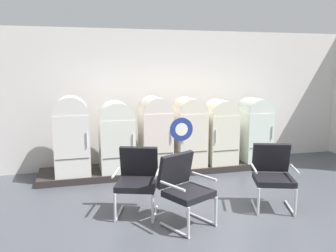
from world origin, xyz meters
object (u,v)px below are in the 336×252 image
(armchair_right, at_px, (273,172))
(sign_stand, at_px, (181,157))
(refrigerator_3, at_px, (189,130))
(armchair_left, at_px, (137,177))
(refrigerator_1, at_px, (116,135))
(armchair_center, at_px, (184,185))
(refrigerator_0, at_px, (72,133))
(refrigerator_4, at_px, (220,130))
(refrigerator_2, at_px, (155,130))
(refrigerator_5, at_px, (254,128))

(armchair_right, height_order, sign_stand, sign_stand)
(sign_stand, bearing_deg, refrigerator_3, 64.89)
(armchair_left, xyz_separation_m, sign_stand, (0.93, 0.75, 0.05))
(refrigerator_1, relative_size, armchair_right, 1.39)
(armchair_right, bearing_deg, armchair_center, -172.07)
(refrigerator_3, xyz_separation_m, armchair_right, (0.66, -2.24, -0.33))
(refrigerator_0, height_order, refrigerator_3, refrigerator_0)
(refrigerator_1, xyz_separation_m, armchair_center, (0.65, -2.43, -0.30))
(refrigerator_0, relative_size, refrigerator_3, 1.06)
(refrigerator_4, bearing_deg, armchair_center, -123.58)
(refrigerator_0, height_order, armchair_left, refrigerator_0)
(refrigerator_3, xyz_separation_m, refrigerator_4, (0.71, -0.03, -0.03))
(refrigerator_0, distance_m, refrigerator_2, 1.68)
(refrigerator_2, height_order, refrigerator_5, refrigerator_2)
(refrigerator_0, height_order, sign_stand, refrigerator_0)
(refrigerator_1, height_order, armchair_left, refrigerator_1)
(refrigerator_3, distance_m, armchair_center, 2.64)
(refrigerator_1, bearing_deg, armchair_center, -74.95)
(refrigerator_0, distance_m, armchair_center, 2.89)
(refrigerator_0, distance_m, refrigerator_4, 3.14)
(refrigerator_2, height_order, armchair_left, refrigerator_2)
(refrigerator_5, bearing_deg, armchair_center, -135.00)
(refrigerator_0, height_order, armchair_right, refrigerator_0)
(refrigerator_3, relative_size, armchair_right, 1.43)
(refrigerator_0, bearing_deg, sign_stand, -30.56)
(refrigerator_0, xyz_separation_m, refrigerator_4, (3.14, 0.01, -0.08))
(sign_stand, bearing_deg, armchair_left, -141.11)
(refrigerator_2, bearing_deg, armchair_center, -93.64)
(refrigerator_5, bearing_deg, refrigerator_1, -179.83)
(refrigerator_1, xyz_separation_m, armchair_right, (2.21, -2.21, -0.30))
(refrigerator_4, relative_size, armchair_center, 1.37)
(refrigerator_5, xyz_separation_m, armchair_right, (-0.88, -2.22, -0.30))
(refrigerator_3, relative_size, armchair_left, 1.43)
(refrigerator_1, bearing_deg, sign_stand, -47.97)
(refrigerator_2, xyz_separation_m, armchair_right, (1.40, -2.24, -0.35))
(armchair_left, xyz_separation_m, armchair_right, (2.13, -0.34, 0.00))
(refrigerator_5, height_order, armchair_right, refrigerator_5)
(refrigerator_5, xyz_separation_m, armchair_left, (-3.01, -1.89, -0.30))
(armchair_center, xyz_separation_m, sign_stand, (0.36, 1.30, 0.05))
(refrigerator_0, bearing_deg, refrigerator_5, 0.29)
(refrigerator_4, distance_m, armchair_right, 2.23)
(refrigerator_1, distance_m, refrigerator_2, 0.81)
(armchair_left, height_order, armchair_center, same)
(armchair_right, distance_m, armchair_center, 1.57)
(refrigerator_1, relative_size, armchair_left, 1.39)
(refrigerator_0, bearing_deg, refrigerator_1, 0.73)
(refrigerator_3, bearing_deg, sign_stand, -115.11)
(armchair_center, bearing_deg, refrigerator_3, 69.86)
(refrigerator_2, relative_size, refrigerator_3, 1.02)
(armchair_right, relative_size, sign_stand, 0.75)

